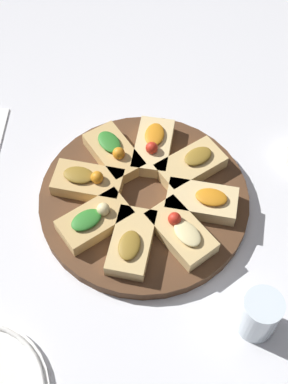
# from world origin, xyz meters

# --- Properties ---
(ground_plane) EXTENTS (3.00, 3.00, 0.00)m
(ground_plane) POSITION_xyz_m (0.00, 0.00, 0.00)
(ground_plane) COLOR white
(serving_board) EXTENTS (0.38, 0.38, 0.02)m
(serving_board) POSITION_xyz_m (0.00, 0.00, 0.01)
(serving_board) COLOR #51331E
(serving_board) RESTS_ON ground_plane
(focaccia_slice_0) EXTENTS (0.08, 0.13, 0.05)m
(focaccia_slice_0) POSITION_xyz_m (-0.02, -0.10, 0.04)
(focaccia_slice_0) COLOR #E5C689
(focaccia_slice_0) RESTS_ON serving_board
(focaccia_slice_1) EXTENTS (0.12, 0.14, 0.05)m
(focaccia_slice_1) POSITION_xyz_m (0.06, -0.09, 0.04)
(focaccia_slice_1) COLOR tan
(focaccia_slice_1) RESTS_ON serving_board
(focaccia_slice_2) EXTENTS (0.13, 0.09, 0.05)m
(focaccia_slice_2) POSITION_xyz_m (0.10, -0.02, 0.04)
(focaccia_slice_2) COLOR tan
(focaccia_slice_2) RESTS_ON serving_board
(focaccia_slice_3) EXTENTS (0.14, 0.12, 0.05)m
(focaccia_slice_3) POSITION_xyz_m (0.08, 0.06, 0.04)
(focaccia_slice_3) COLOR tan
(focaccia_slice_3) RESTS_ON serving_board
(focaccia_slice_4) EXTENTS (0.09, 0.13, 0.04)m
(focaccia_slice_4) POSITION_xyz_m (0.02, 0.10, 0.04)
(focaccia_slice_4) COLOR #DBB775
(focaccia_slice_4) RESTS_ON serving_board
(focaccia_slice_5) EXTENTS (0.13, 0.14, 0.05)m
(focaccia_slice_5) POSITION_xyz_m (-0.06, 0.08, 0.04)
(focaccia_slice_5) COLOR #DBB775
(focaccia_slice_5) RESTS_ON serving_board
(focaccia_slice_6) EXTENTS (0.13, 0.09, 0.04)m
(focaccia_slice_6) POSITION_xyz_m (-0.10, 0.02, 0.04)
(focaccia_slice_6) COLOR #E5C689
(focaccia_slice_6) RESTS_ON serving_board
(focaccia_slice_7) EXTENTS (0.14, 0.12, 0.04)m
(focaccia_slice_7) POSITION_xyz_m (-0.09, -0.06, 0.04)
(focaccia_slice_7) COLOR #DBB775
(focaccia_slice_7) RESTS_ON serving_board
(water_glass) EXTENTS (0.06, 0.06, 0.09)m
(water_glass) POSITION_xyz_m (-0.18, 0.23, 0.04)
(water_glass) COLOR silver
(water_glass) RESTS_ON ground_plane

